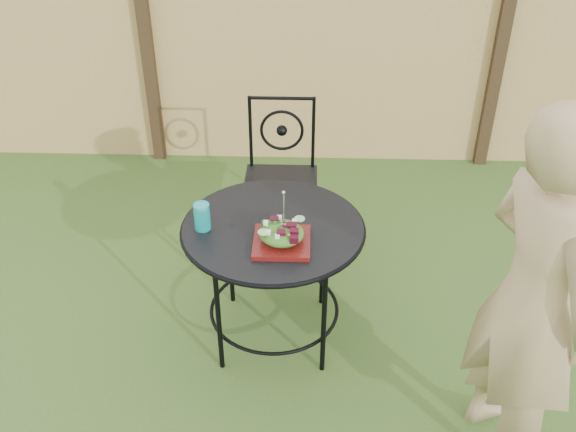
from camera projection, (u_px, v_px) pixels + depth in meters
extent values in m
plane|color=#214315|center=(320.00, 351.00, 3.46)|extent=(60.00, 60.00, 0.00)
cube|color=#ECC574|center=(322.00, 50.00, 4.78)|extent=(8.00, 0.05, 1.80)
cube|color=black|center=(147.00, 44.00, 4.75)|extent=(0.09, 0.09, 1.90)
cube|color=black|center=(500.00, 48.00, 4.68)|extent=(0.09, 0.09, 1.90)
cylinder|color=black|center=(273.00, 227.00, 3.18)|extent=(0.90, 0.90, 0.02)
torus|color=black|center=(273.00, 228.00, 3.18)|extent=(0.92, 0.92, 0.02)
torus|color=black|center=(274.00, 308.00, 3.48)|extent=(0.70, 0.70, 0.02)
cylinder|color=black|center=(323.00, 254.00, 3.59)|extent=(0.03, 0.03, 0.71)
cylinder|color=black|center=(230.00, 252.00, 3.61)|extent=(0.03, 0.03, 0.71)
cylinder|color=black|center=(218.00, 316.00, 3.17)|extent=(0.03, 0.03, 0.71)
cylinder|color=black|center=(324.00, 319.00, 3.16)|extent=(0.03, 0.03, 0.71)
cube|color=black|center=(281.00, 184.00, 4.04)|extent=(0.46, 0.46, 0.03)
cylinder|color=black|center=(282.00, 98.00, 3.94)|extent=(0.42, 0.02, 0.02)
torus|color=black|center=(282.00, 131.00, 4.06)|extent=(0.28, 0.02, 0.28)
cylinder|color=black|center=(248.00, 232.00, 4.01)|extent=(0.02, 0.02, 0.44)
cylinder|color=black|center=(311.00, 233.00, 4.00)|extent=(0.02, 0.02, 0.44)
cylinder|color=black|center=(253.00, 198.00, 4.34)|extent=(0.02, 0.02, 0.44)
cylinder|color=black|center=(312.00, 199.00, 4.33)|extent=(0.02, 0.02, 0.44)
cylinder|color=black|center=(251.00, 133.00, 4.08)|extent=(0.02, 0.02, 0.50)
cylinder|color=black|center=(313.00, 134.00, 4.07)|extent=(0.02, 0.02, 0.50)
imported|color=tan|center=(534.00, 301.00, 2.52)|extent=(0.61, 0.73, 1.71)
cube|color=#40090B|center=(282.00, 242.00, 3.04)|extent=(0.27, 0.27, 0.02)
ellipsoid|color=#235614|center=(282.00, 233.00, 3.01)|extent=(0.21, 0.21, 0.08)
cylinder|color=silver|center=(284.00, 210.00, 2.94)|extent=(0.01, 0.01, 0.18)
cylinder|color=#0EA4A4|center=(202.00, 217.00, 3.12)|extent=(0.08, 0.08, 0.14)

